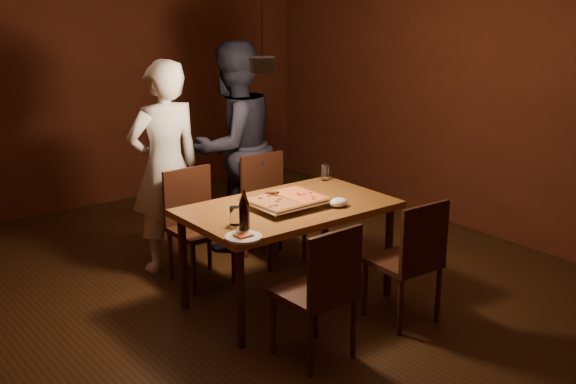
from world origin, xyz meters
TOP-DOWN VIEW (x-y plane):
  - room_shell at (0.00, 0.00)m, footprint 6.00×6.00m
  - dining_table at (0.10, -0.16)m, footprint 1.50×0.90m
  - chair_far_left at (-0.23, 0.62)m, footprint 0.42×0.42m
  - chair_far_right at (0.51, 0.64)m, footprint 0.44×0.44m
  - chair_near_left at (-0.27, -0.99)m, footprint 0.43×0.43m
  - chair_near_right at (0.55, -0.96)m, footprint 0.44×0.44m
  - pizza_tray at (0.08, -0.18)m, footprint 0.58×0.48m
  - pizza_meat at (-0.05, -0.19)m, footprint 0.27×0.41m
  - pizza_cheese at (0.20, -0.17)m, footprint 0.27×0.43m
  - spatula at (0.07, -0.16)m, footprint 0.15×0.26m
  - beer_bottle_a at (-0.47, -0.44)m, footprint 0.06×0.06m
  - beer_bottle_b at (-0.44, -0.40)m, footprint 0.07×0.07m
  - water_glass_left at (-0.43, -0.28)m, footprint 0.08×0.08m
  - water_glass_right at (0.75, 0.19)m, footprint 0.06×0.06m
  - plate_slice at (-0.54, -0.54)m, footprint 0.24×0.24m
  - napkin at (0.37, -0.40)m, footprint 0.15×0.11m
  - diner_white at (-0.29, 0.95)m, footprint 0.64×0.42m
  - diner_dark at (0.43, 1.06)m, footprint 0.98×0.82m
  - pendant_lamp at (0.00, 0.00)m, footprint 0.18×0.18m

SIDE VIEW (x-z plane):
  - chair_far_left at x=-0.23m, z-range 0.29..0.78m
  - chair_far_right at x=0.51m, z-range 0.29..0.78m
  - chair_near_left at x=-0.27m, z-range 0.29..0.78m
  - chair_near_right at x=0.55m, z-range 0.29..0.78m
  - dining_table at x=0.10m, z-range 0.30..1.05m
  - plate_slice at x=-0.54m, z-range 0.75..0.77m
  - pizza_tray at x=0.08m, z-range 0.75..0.80m
  - napkin at x=0.37m, z-range 0.75..0.81m
  - pizza_meat at x=-0.05m, z-range 0.80..0.82m
  - pizza_cheese at x=0.20m, z-range 0.80..0.82m
  - water_glass_left at x=-0.43m, z-range 0.75..0.87m
  - spatula at x=0.07m, z-range 0.79..0.83m
  - water_glass_right at x=0.75m, z-range 0.75..0.88m
  - diner_white at x=-0.29m, z-range 0.00..1.73m
  - beer_bottle_a at x=-0.47m, z-range 0.75..0.99m
  - beer_bottle_b at x=-0.44m, z-range 0.75..1.01m
  - diner_dark at x=0.43m, z-range 0.00..1.82m
  - room_shell at x=0.00m, z-range -1.60..4.40m
  - pendant_lamp at x=0.00m, z-range 1.21..2.31m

